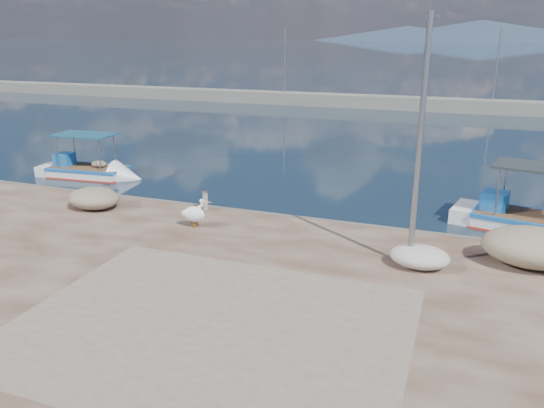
{
  "coord_description": "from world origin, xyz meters",
  "views": [
    {
      "loc": [
        6.07,
        -12.63,
        6.93
      ],
      "look_at": [
        0.0,
        3.8,
        1.3
      ],
      "focal_mm": 35.0,
      "sensor_mm": 36.0,
      "label": 1
    }
  ],
  "objects_px": {
    "bollard_near": "(205,199)",
    "lamp_post": "(419,154)",
    "boat_left": "(88,173)",
    "boat_right": "(533,225)",
    "pelican": "(195,214)"
  },
  "relations": [
    {
      "from": "boat_right",
      "to": "pelican",
      "type": "relative_size",
      "value": 5.74
    },
    {
      "from": "boat_left",
      "to": "boat_right",
      "type": "bearing_deg",
      "value": -6.88
    },
    {
      "from": "pelican",
      "to": "lamp_post",
      "type": "bearing_deg",
      "value": -26.13
    },
    {
      "from": "bollard_near",
      "to": "lamp_post",
      "type": "bearing_deg",
      "value": -17.79
    },
    {
      "from": "boat_right",
      "to": "bollard_near",
      "type": "bearing_deg",
      "value": -152.28
    },
    {
      "from": "boat_right",
      "to": "bollard_near",
      "type": "relative_size",
      "value": 8.0
    },
    {
      "from": "boat_left",
      "to": "pelican",
      "type": "bearing_deg",
      "value": -37.19
    },
    {
      "from": "boat_right",
      "to": "lamp_post",
      "type": "distance_m",
      "value": 7.86
    },
    {
      "from": "pelican",
      "to": "bollard_near",
      "type": "relative_size",
      "value": 1.39
    },
    {
      "from": "lamp_post",
      "to": "boat_left",
      "type": "bearing_deg",
      "value": 158.52
    },
    {
      "from": "boat_left",
      "to": "lamp_post",
      "type": "bearing_deg",
      "value": -26.38
    },
    {
      "from": "pelican",
      "to": "lamp_post",
      "type": "xyz_separation_m",
      "value": [
        7.4,
        -0.69,
        2.81
      ]
    },
    {
      "from": "lamp_post",
      "to": "bollard_near",
      "type": "relative_size",
      "value": 9.03
    },
    {
      "from": "lamp_post",
      "to": "bollard_near",
      "type": "height_order",
      "value": "lamp_post"
    },
    {
      "from": "boat_left",
      "to": "bollard_near",
      "type": "relative_size",
      "value": 7.04
    }
  ]
}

